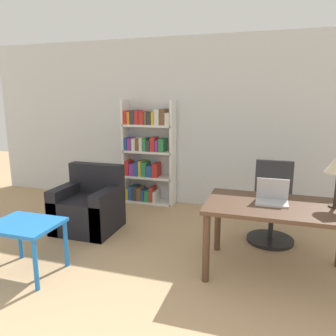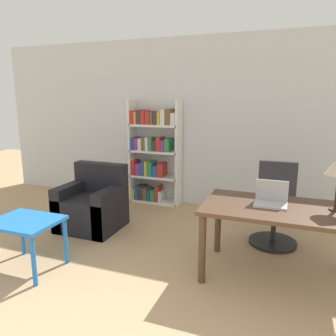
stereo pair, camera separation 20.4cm
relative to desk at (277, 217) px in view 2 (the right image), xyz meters
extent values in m
cube|color=silver|center=(-1.09, 1.98, 0.72)|extent=(8.00, 0.06, 2.70)
cube|color=#4C3323|center=(0.00, 0.00, 0.08)|extent=(1.42, 0.83, 0.04)
cylinder|color=#4C3323|center=(-0.65, -0.35, -0.28)|extent=(0.07, 0.07, 0.69)
cylinder|color=#4C3323|center=(-0.65, 0.35, -0.28)|extent=(0.07, 0.07, 0.69)
cube|color=#B2B2B7|center=(-0.07, 0.02, 0.11)|extent=(0.31, 0.24, 0.02)
cube|color=#B2B2B7|center=(-0.07, 0.10, 0.23)|extent=(0.31, 0.08, 0.23)
cube|color=navy|center=(-0.07, 0.11, 0.23)|extent=(0.28, 0.07, 0.20)
cylinder|color=#2D2319|center=(0.50, 0.09, 0.11)|extent=(0.12, 0.12, 0.01)
cylinder|color=black|center=(-0.05, 0.79, -0.61)|extent=(0.57, 0.57, 0.04)
cylinder|color=#262626|center=(-0.05, 0.79, -0.41)|extent=(0.06, 0.06, 0.36)
cube|color=#2D2D33|center=(-0.05, 0.79, -0.18)|extent=(0.48, 0.48, 0.10)
cube|color=#2D2D33|center=(-0.05, 0.98, 0.11)|extent=(0.45, 0.08, 0.49)
cube|color=blue|center=(-2.41, -0.74, -0.11)|extent=(0.66, 0.54, 0.04)
cylinder|color=blue|center=(-2.11, -0.97, -0.38)|extent=(0.04, 0.04, 0.50)
cylinder|color=blue|center=(-2.71, -0.50, -0.38)|extent=(0.04, 0.04, 0.50)
cylinder|color=blue|center=(-2.11, -0.50, -0.38)|extent=(0.04, 0.04, 0.50)
cube|color=black|center=(-2.41, 0.42, -0.40)|extent=(0.78, 0.72, 0.46)
cube|color=black|center=(-2.41, 0.70, 0.03)|extent=(0.78, 0.16, 0.41)
cube|color=black|center=(-2.72, 0.42, -0.33)|extent=(0.16, 0.72, 0.60)
cube|color=black|center=(-2.10, 0.42, -0.33)|extent=(0.16, 0.72, 0.60)
cube|color=white|center=(-2.46, 1.79, 0.23)|extent=(0.04, 0.28, 1.73)
cube|color=white|center=(-1.62, 1.79, 0.23)|extent=(0.04, 0.28, 1.73)
cube|color=white|center=(-2.04, 1.79, -0.61)|extent=(0.84, 0.28, 0.04)
cube|color=gold|center=(-2.41, 1.79, -0.50)|extent=(0.05, 0.24, 0.19)
cube|color=#234C99|center=(-2.35, 1.79, -0.48)|extent=(0.06, 0.24, 0.23)
cube|color=#333338|center=(-2.27, 1.79, -0.48)|extent=(0.07, 0.24, 0.24)
cube|color=brown|center=(-2.19, 1.79, -0.49)|extent=(0.08, 0.24, 0.22)
cube|color=#234C99|center=(-2.13, 1.79, -0.50)|extent=(0.04, 0.24, 0.19)
cube|color=#2D7F47|center=(-2.05, 1.79, -0.50)|extent=(0.09, 0.24, 0.19)
cube|color=#B72D28|center=(-1.97, 1.79, -0.47)|extent=(0.05, 0.24, 0.25)
cube|color=silver|center=(-1.92, 1.79, -0.50)|extent=(0.05, 0.24, 0.18)
cube|color=white|center=(-2.04, 1.79, -0.18)|extent=(0.84, 0.28, 0.04)
cube|color=#B72D28|center=(-2.41, 1.79, -0.04)|extent=(0.07, 0.24, 0.24)
cube|color=#7F338C|center=(-2.32, 1.79, -0.06)|extent=(0.09, 0.24, 0.20)
cube|color=#234C99|center=(-2.23, 1.79, -0.05)|extent=(0.07, 0.24, 0.24)
cube|color=gold|center=(-2.17, 1.79, -0.04)|extent=(0.05, 0.24, 0.25)
cube|color=#2D7F47|center=(-2.10, 1.79, -0.04)|extent=(0.08, 0.24, 0.24)
cube|color=#234C99|center=(-2.01, 1.79, -0.07)|extent=(0.09, 0.24, 0.19)
cube|color=#B72D28|center=(-1.91, 1.79, -0.05)|extent=(0.09, 0.24, 0.23)
cube|color=white|center=(-2.04, 1.79, 0.25)|extent=(0.84, 0.28, 0.04)
cube|color=#234C99|center=(-2.41, 1.79, 0.37)|extent=(0.05, 0.24, 0.20)
cube|color=#7F338C|center=(-2.34, 1.79, 0.37)|extent=(0.07, 0.24, 0.20)
cube|color=silver|center=(-2.27, 1.79, 0.37)|extent=(0.06, 0.24, 0.20)
cube|color=brown|center=(-2.21, 1.79, 0.37)|extent=(0.06, 0.24, 0.20)
cube|color=silver|center=(-2.15, 1.79, 0.38)|extent=(0.05, 0.24, 0.22)
cube|color=#2D7F47|center=(-2.08, 1.79, 0.37)|extent=(0.06, 0.24, 0.21)
cube|color=#333338|center=(-2.02, 1.79, 0.36)|extent=(0.06, 0.24, 0.18)
cube|color=#B72D28|center=(-1.94, 1.79, 0.38)|extent=(0.08, 0.24, 0.23)
cube|color=#7F338C|center=(-1.87, 1.79, 0.36)|extent=(0.05, 0.24, 0.19)
cube|color=#2D7F47|center=(-1.79, 1.79, 0.37)|extent=(0.08, 0.24, 0.21)
cube|color=white|center=(-2.04, 1.79, 0.68)|extent=(0.84, 0.28, 0.04)
cube|color=#B72D28|center=(-2.41, 1.79, 0.81)|extent=(0.06, 0.24, 0.22)
cube|color=orange|center=(-2.35, 1.79, 0.80)|extent=(0.05, 0.24, 0.20)
cube|color=#333338|center=(-2.28, 1.79, 0.82)|extent=(0.07, 0.24, 0.23)
cube|color=#B72D28|center=(-2.21, 1.79, 0.81)|extent=(0.07, 0.24, 0.23)
cube|color=#B72D28|center=(-2.13, 1.79, 0.81)|extent=(0.08, 0.24, 0.21)
cube|color=brown|center=(-2.06, 1.79, 0.80)|extent=(0.04, 0.24, 0.20)
cube|color=#333338|center=(-2.00, 1.79, 0.79)|extent=(0.07, 0.24, 0.19)
cube|color=gold|center=(-1.93, 1.79, 0.80)|extent=(0.04, 0.24, 0.20)
cube|color=silver|center=(-1.86, 1.79, 0.82)|extent=(0.08, 0.24, 0.24)
cube|color=brown|center=(-1.77, 1.79, 0.83)|extent=(0.08, 0.24, 0.25)
cube|color=silver|center=(-1.69, 1.79, 0.80)|extent=(0.08, 0.24, 0.19)
camera|label=1|loc=(-0.13, -3.24, 1.13)|focal=35.00mm
camera|label=2|loc=(0.07, -3.17, 1.13)|focal=35.00mm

